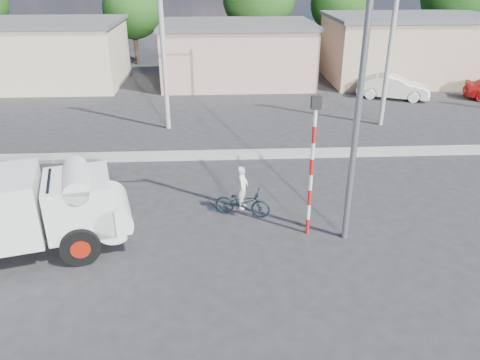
{
  "coord_description": "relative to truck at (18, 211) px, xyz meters",
  "views": [
    {
      "loc": [
        0.43,
        -10.93,
        7.68
      ],
      "look_at": [
        1.16,
        2.74,
        1.3
      ],
      "focal_mm": 35.0,
      "sensor_mm": 36.0,
      "label": 1
    }
  ],
  "objects": [
    {
      "name": "car_cream",
      "position": [
        16.57,
        16.2,
        -0.67
      ],
      "size": [
        4.57,
        2.94,
        1.42
      ],
      "primitive_type": "imported",
      "rotation": [
        0.0,
        0.0,
        1.21
      ],
      "color": "white",
      "rests_on": "ground"
    },
    {
      "name": "cyclist",
      "position": [
        6.41,
        1.9,
        -0.64
      ],
      "size": [
        0.49,
        0.62,
        1.48
      ],
      "primitive_type": "imported",
      "rotation": [
        0.0,
        0.0,
        1.29
      ],
      "color": "white",
      "rests_on": "ground"
    },
    {
      "name": "streetlight",
      "position": [
        9.3,
        0.35,
        3.59
      ],
      "size": [
        2.34,
        0.22,
        9.0
      ],
      "color": "slate",
      "rests_on": "ground"
    },
    {
      "name": "traffic_pole",
      "position": [
        8.37,
        0.65,
        1.22
      ],
      "size": [
        0.28,
        0.18,
        4.36
      ],
      "color": "red",
      "rests_on": "ground"
    },
    {
      "name": "tree_row",
      "position": [
        12.61,
        27.68,
        3.58
      ],
      "size": [
        51.24,
        7.43,
        8.42
      ],
      "color": "#38281E",
      "rests_on": "ground"
    },
    {
      "name": "median",
      "position": [
        5.17,
        7.15,
        -1.3
      ],
      "size": [
        40.0,
        0.8,
        0.16
      ],
      "primitive_type": "cube",
      "color": "#99968E",
      "rests_on": "ground"
    },
    {
      "name": "building_row",
      "position": [
        6.26,
        21.15,
        0.76
      ],
      "size": [
        37.8,
        7.3,
        4.44
      ],
      "color": "beige",
      "rests_on": "ground"
    },
    {
      "name": "utility_poles",
      "position": [
        8.42,
        11.15,
        2.69
      ],
      "size": [
        35.4,
        0.24,
        8.0
      ],
      "color": "#99968E",
      "rests_on": "ground"
    },
    {
      "name": "ground_plane",
      "position": [
        5.17,
        -0.85,
        -1.38
      ],
      "size": [
        120.0,
        120.0,
        0.0
      ],
      "primitive_type": "plane",
      "color": "#28282B",
      "rests_on": "ground"
    },
    {
      "name": "bicycle",
      "position": [
        6.41,
        1.9,
        -0.89
      ],
      "size": [
        1.96,
        1.14,
        0.97
      ],
      "primitive_type": "imported",
      "rotation": [
        0.0,
        0.0,
        1.29
      ],
      "color": "black",
      "rests_on": "ground"
    },
    {
      "name": "truck",
      "position": [
        0.0,
        0.0,
        0.0
      ],
      "size": [
        6.36,
        3.63,
        2.48
      ],
      "rotation": [
        0.0,
        0.0,
        0.26
      ],
      "color": "black",
      "rests_on": "ground"
    }
  ]
}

